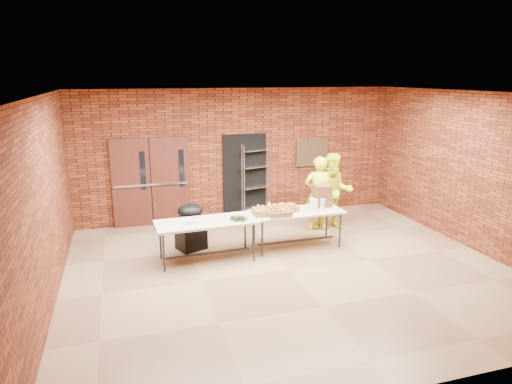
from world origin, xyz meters
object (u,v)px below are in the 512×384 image
(wire_rack, at_px, (256,181))
(volunteer_man, at_px, (334,192))
(table_right, at_px, (297,214))
(volunteer_woman, at_px, (318,194))
(covered_grill, at_px, (191,227))
(coffee_dispenser, at_px, (322,196))
(table_left, at_px, (206,224))

(wire_rack, bearing_deg, volunteer_man, -57.83)
(table_right, bearing_deg, volunteer_woman, 44.23)
(wire_rack, xyz_separation_m, volunteer_woman, (1.08, -1.36, -0.07))
(covered_grill, xyz_separation_m, volunteer_man, (3.37, 0.31, 0.41))
(coffee_dispenser, distance_m, volunteer_woman, 0.76)
(volunteer_woman, relative_size, volunteer_man, 0.97)
(wire_rack, bearing_deg, volunteer_woman, -65.02)
(wire_rack, xyz_separation_m, volunteer_man, (1.45, -1.42, -0.04))
(volunteer_man, bearing_deg, table_right, -130.79)
(wire_rack, distance_m, coffee_dispenser, 2.24)
(coffee_dispenser, relative_size, covered_grill, 0.48)
(volunteer_woman, bearing_deg, table_right, 59.08)
(covered_grill, bearing_deg, table_right, -35.82)
(table_left, bearing_deg, volunteer_woman, 18.07)
(volunteer_woman, bearing_deg, covered_grill, 21.06)
(table_right, distance_m, covered_grill, 2.20)
(wire_rack, distance_m, table_left, 2.96)
(coffee_dispenser, xyz_separation_m, covered_grill, (-2.76, 0.34, -0.53))
(table_left, xyz_separation_m, table_right, (1.92, 0.16, -0.01))
(wire_rack, height_order, table_right, wire_rack)
(volunteer_woman, distance_m, volunteer_man, 0.37)
(wire_rack, distance_m, volunteer_woman, 1.74)
(covered_grill, height_order, volunteer_man, volunteer_man)
(covered_grill, relative_size, volunteer_man, 0.54)
(volunteer_woman, bearing_deg, volunteer_man, -174.83)
(wire_rack, relative_size, volunteer_woman, 1.08)
(table_right, xyz_separation_m, coffee_dispenser, (0.64, 0.17, 0.30))
(table_right, relative_size, volunteer_woman, 1.11)
(table_right, relative_size, coffee_dispenser, 4.15)
(table_left, distance_m, coffee_dispenser, 2.59)
(volunteer_man, bearing_deg, table_left, -146.93)
(covered_grill, distance_m, volunteer_woman, 3.05)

